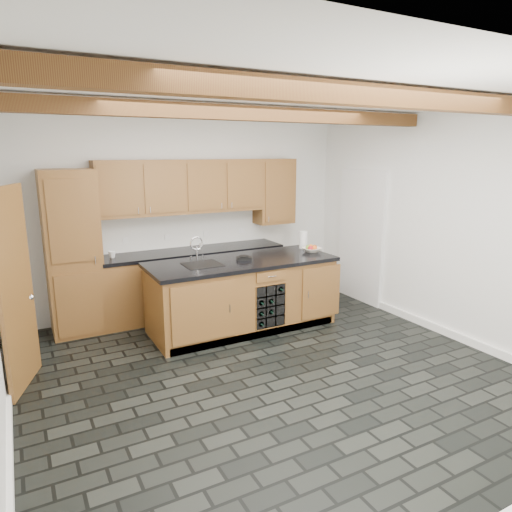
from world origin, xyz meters
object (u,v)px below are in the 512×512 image
Objects in this scene: fruit_bowl at (312,250)px; paper_towel at (303,240)px; kitchen_scale at (244,258)px; island at (243,294)px.

paper_towel is (0.04, 0.27, 0.09)m from fruit_bowl.
paper_towel is (1.10, 0.26, 0.10)m from kitchen_scale.
island is at bearing -170.71° from kitchen_scale.
kitchen_scale is at bearing -166.80° from paper_towel.
kitchen_scale is at bearing -9.59° from island.
kitchen_scale is (0.02, -0.00, 0.49)m from island.
fruit_bowl is at bearing -0.82° from island.
kitchen_scale is 1.13m from paper_towel.
fruit_bowl reaches higher than island.
fruit_bowl is 1.03× the size of paper_towel.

